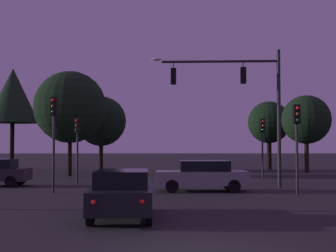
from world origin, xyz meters
name	(u,v)px	position (x,y,z in m)	size (l,w,h in m)	color
ground_plane	(172,175)	(0.00, 24.50, 0.00)	(168.00, 168.00, 0.00)	#262326
traffic_signal_mast_arm	(243,93)	(3.61, 14.85, 5.14)	(7.03, 0.66, 7.49)	#232326
traffic_light_corner_left	(77,137)	(-5.90, 17.75, 2.78)	(0.36, 0.38, 3.91)	#232326
traffic_light_corner_right	(262,136)	(6.00, 20.79, 2.88)	(0.34, 0.37, 4.05)	#232326
traffic_light_median	(297,131)	(5.46, 11.21, 2.97)	(0.33, 0.37, 4.18)	#232326
traffic_light_far_side	(54,125)	(-6.01, 12.22, 3.26)	(0.33, 0.37, 4.62)	#232326
car_nearside_lane	(122,193)	(-2.03, 4.73, 0.79)	(1.97, 4.16, 1.52)	black
car_crossing_right	(202,175)	(1.22, 12.95, 0.80)	(4.62, 1.85, 1.52)	gray
tree_behind_sign	(269,123)	(9.19, 32.30, 4.37)	(3.91, 3.91, 6.35)	black
tree_left_far	(101,121)	(-6.14, 30.04, 4.36)	(4.37, 4.37, 6.56)	black
tree_center_horizon	(13,96)	(-14.09, 30.61, 6.66)	(4.61, 4.61, 9.11)	black
tree_right_cluster	(306,120)	(11.10, 27.38, 4.36)	(4.03, 4.03, 6.39)	black
tree_lot_edge	(70,107)	(-7.59, 23.83, 5.08)	(5.33, 5.33, 7.76)	black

